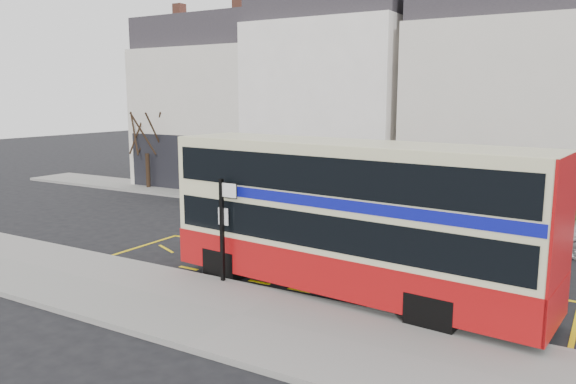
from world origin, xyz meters
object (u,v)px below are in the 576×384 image
Objects in this scene: car_silver at (220,191)px; street_tree_left at (146,122)px; double_decker_bus at (350,217)px; bus_stop_post at (224,220)px; street_tree_right at (564,150)px; car_grey at (378,211)px.

street_tree_left is (-6.12, 1.18, 3.25)m from car_silver.
bus_stop_post is at bearing -156.89° from double_decker_bus.
car_silver is at bearing -10.91° from street_tree_left.
bus_stop_post is 14.87m from street_tree_right.
street_tree_right is (15.27, 2.80, 2.56)m from car_silver.
street_tree_left reaches higher than car_grey.
car_grey is (1.14, 8.83, -1.17)m from bus_stop_post.
double_decker_bus is at bearing -150.86° from car_grey.
bus_stop_post is at bearing -120.13° from street_tree_right.
bus_stop_post is at bearing -174.28° from car_grey.
bus_stop_post is 0.51× the size of street_tree_left.
double_decker_bus is 3.55m from bus_stop_post.
street_tree_left is 21.47m from street_tree_right.
street_tree_left is at bearing 94.12° from car_grey.
double_decker_bus is at bearing 20.57° from bus_stop_post.
car_silver is (-7.84, 10.02, -1.28)m from bus_stop_post.
street_tree_right is (6.30, 3.99, 2.45)m from car_grey.
bus_stop_post is 0.78× the size of car_silver.
car_grey is at bearing -117.48° from car_silver.
double_decker_bus is 2.84× the size of car_silver.
double_decker_bus is 2.34× the size of car_grey.
street_tree_right reaches higher than bus_stop_post.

